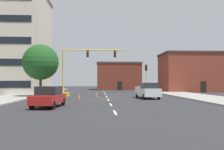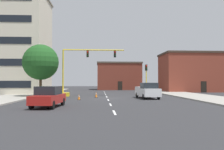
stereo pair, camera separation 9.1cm
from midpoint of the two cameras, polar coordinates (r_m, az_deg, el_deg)
name	(u,v)px [view 2 (the right image)]	position (r m, az deg, el deg)	size (l,w,h in m)	color
ground_plane	(107,98)	(30.20, -1.07, -5.66)	(160.00, 160.00, 0.00)	#2D2D30
sidewalk_left	(27,94)	(39.86, -19.98, -4.48)	(6.00, 56.00, 0.14)	#9E998E
sidewalk_right	(182,94)	(40.54, 16.65, -4.46)	(6.00, 56.00, 0.14)	#9E998E
lane_stripe_seg_0	(114,112)	(16.28, 0.74, -9.12)	(0.16, 2.40, 0.01)	silver
lane_stripe_seg_1	(110,105)	(21.73, -0.25, -7.23)	(0.16, 2.40, 0.01)	silver
lane_stripe_seg_2	(108,100)	(27.21, -0.84, -6.10)	(0.16, 2.40, 0.01)	silver
lane_stripe_seg_3	(107,97)	(32.69, -1.23, -5.35)	(0.16, 2.40, 0.01)	silver
lane_stripe_seg_4	(106,95)	(38.18, -1.50, -4.81)	(0.16, 2.40, 0.01)	silver
lane_stripe_seg_5	(105,93)	(43.67, -1.71, -4.41)	(0.16, 2.40, 0.01)	silver
lane_stripe_seg_6	(104,92)	(49.16, -1.87, -4.10)	(0.16, 2.40, 0.01)	silver
building_tall_left	(11,44)	(45.40, -23.40, 6.85)	(12.78, 10.73, 17.41)	beige
building_brick_center	(119,76)	(62.34, 1.69, -0.29)	(11.55, 8.43, 7.13)	brown
building_row_right	(195,72)	(52.91, 19.61, 0.61)	(14.15, 8.57, 8.19)	brown
traffic_signal_gantry	(72,81)	(34.34, -9.67, -1.33)	(9.77, 1.20, 6.83)	yellow
traffic_light_pole_right	(146,73)	(36.87, 8.42, 0.57)	(0.32, 0.47, 4.80)	yellow
tree_left_near	(41,62)	(33.57, -16.91, 3.00)	(4.88, 4.88, 7.24)	#4C3823
pickup_truck_white	(147,91)	(29.93, 8.69, -3.81)	(2.33, 5.51, 1.99)	white
sedan_red_near_left	(48,96)	(20.21, -15.11, -5.08)	(2.29, 4.66, 1.74)	#B21E19
traffic_cone_roadside_a	(79,97)	(27.62, -7.97, -5.36)	(0.36, 0.36, 0.65)	black
traffic_cone_roadside_b	(96,95)	(31.46, -3.79, -4.80)	(0.36, 0.36, 0.77)	black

